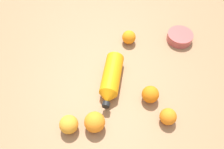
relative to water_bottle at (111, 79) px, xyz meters
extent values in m
plane|color=olive|center=(-0.03, 0.03, -0.04)|extent=(2.40, 2.40, 0.00)
cylinder|color=orange|center=(0.02, -0.01, 0.00)|extent=(0.20, 0.16, 0.08)
cone|color=orange|center=(-0.08, 0.05, 0.00)|extent=(0.07, 0.09, 0.08)
cylinder|color=black|center=(-0.11, 0.06, 0.00)|extent=(0.03, 0.04, 0.03)
sphere|color=orange|center=(0.20, -0.16, -0.01)|extent=(0.06, 0.06, 0.06)
sphere|color=orange|center=(-0.12, -0.12, 0.00)|extent=(0.07, 0.07, 0.07)
sphere|color=orange|center=(-0.16, 0.12, 0.00)|extent=(0.08, 0.08, 0.08)
sphere|color=orange|center=(-0.14, 0.21, 0.00)|extent=(0.07, 0.07, 0.07)
sphere|color=orange|center=(-0.23, -0.14, -0.01)|extent=(0.06, 0.06, 0.06)
cylinder|color=#B24C47|center=(0.13, -0.40, -0.02)|extent=(0.12, 0.12, 0.04)
camera|label=1|loc=(-0.53, 0.19, 0.82)|focal=38.86mm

